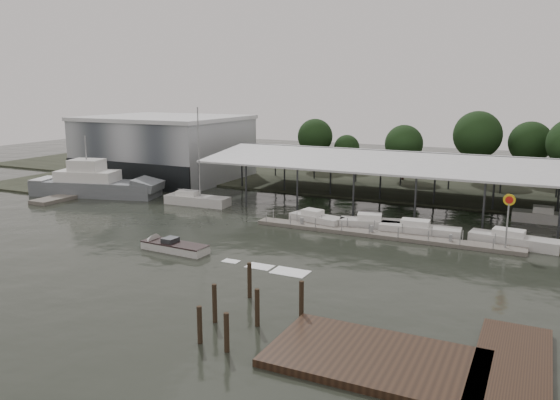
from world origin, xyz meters
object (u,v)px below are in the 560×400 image
at_px(shell_fuel_sign, 508,211).
at_px(white_sailboat, 196,200).
at_px(speedboat_underway, 170,246).
at_px(grey_trawler, 96,185).

bearing_deg(shell_fuel_sign, white_sailboat, 173.18).
distance_m(white_sailboat, speedboat_underway, 20.45).
relative_size(grey_trawler, white_sailboat, 1.50).
distance_m(shell_fuel_sign, grey_trawler, 54.76).
bearing_deg(speedboat_underway, grey_trawler, -30.27).
bearing_deg(white_sailboat, speedboat_underway, -65.42).
relative_size(shell_fuel_sign, grey_trawler, 0.29).
height_order(white_sailboat, speedboat_underway, white_sailboat).
height_order(shell_fuel_sign, speedboat_underway, shell_fuel_sign).
height_order(grey_trawler, white_sailboat, white_sailboat).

